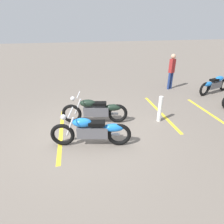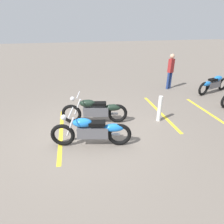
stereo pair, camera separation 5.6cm
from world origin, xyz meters
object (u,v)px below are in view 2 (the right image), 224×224
(motorcycle_bright_foreground, at_px, (93,131))
(bystander_near_row, at_px, (171,70))
(bollard_post, at_px, (160,109))
(motorcycle_row_right, at_px, (213,84))
(motorcycle_dark_foreground, at_px, (96,110))

(motorcycle_bright_foreground, bearing_deg, bystander_near_row, -125.14)
(bystander_near_row, relative_size, bollard_post, 1.93)
(motorcycle_row_right, bearing_deg, motorcycle_bright_foreground, -170.80)
(motorcycle_dark_foreground, bearing_deg, motorcycle_bright_foreground, 89.66)
(motorcycle_dark_foreground, bearing_deg, motorcycle_row_right, -151.77)
(motorcycle_row_right, height_order, bollard_post, bollard_post)
(motorcycle_dark_foreground, height_order, bystander_near_row, bystander_near_row)
(motorcycle_dark_foreground, xyz_separation_m, bollard_post, (2.14, -0.37, -0.01))
(motorcycle_dark_foreground, bearing_deg, bollard_post, -177.75)
(bollard_post, bearing_deg, motorcycle_dark_foreground, 170.17)
(bystander_near_row, bearing_deg, motorcycle_row_right, 37.54)
(motorcycle_bright_foreground, distance_m, motorcycle_dark_foreground, 1.34)
(bystander_near_row, bearing_deg, motorcycle_bright_foreground, -68.24)
(motorcycle_dark_foreground, height_order, bollard_post, motorcycle_dark_foreground)
(bystander_near_row, bearing_deg, motorcycle_dark_foreground, -77.00)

